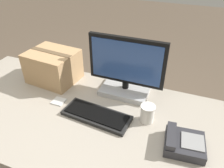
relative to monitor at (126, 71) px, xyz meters
name	(u,v)px	position (x,y,z in m)	size (l,w,h in m)	color
office_desk	(74,149)	(-0.26, -0.31, -0.52)	(1.80, 0.90, 0.72)	#A89E8E
monitor	(126,71)	(0.00, 0.00, 0.00)	(0.50, 0.23, 0.40)	#B7B7B7
keyboard	(97,115)	(-0.08, -0.30, -0.15)	(0.42, 0.19, 0.03)	black
desk_phone	(183,143)	(0.42, -0.35, -0.13)	(0.21, 0.20, 0.08)	#2D2D33
paper_cup_right	(147,113)	(0.21, -0.23, -0.11)	(0.09, 0.09, 0.11)	white
cardboard_box	(53,66)	(-0.54, -0.04, -0.05)	(0.36, 0.31, 0.23)	tan
sticky_note_pad	(59,101)	(-0.37, -0.26, -0.16)	(0.08, 0.08, 0.01)	silver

